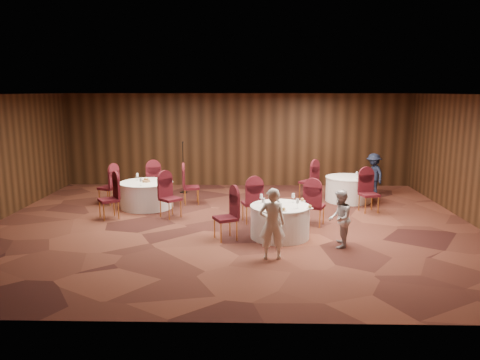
{
  "coord_description": "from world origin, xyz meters",
  "views": [
    {
      "loc": [
        0.46,
        -11.21,
        3.28
      ],
      "look_at": [
        0.2,
        0.2,
        1.1
      ],
      "focal_mm": 35.0,
      "sensor_mm": 36.0,
      "label": 1
    }
  ],
  "objects_px": {
    "table_right": "(348,189)",
    "man_c": "(373,174)",
    "table_left": "(147,195)",
    "woman_a": "(272,224)",
    "table_main": "(280,221)",
    "woman_b": "(340,219)",
    "mic_stand": "(183,178)"
  },
  "relations": [
    {
      "from": "table_main",
      "to": "mic_stand",
      "type": "distance_m",
      "value": 5.51
    },
    {
      "from": "table_right",
      "to": "woman_a",
      "type": "height_order",
      "value": "woman_a"
    },
    {
      "from": "table_right",
      "to": "woman_b",
      "type": "height_order",
      "value": "woman_b"
    },
    {
      "from": "table_left",
      "to": "table_main",
      "type": "bearing_deg",
      "value": -36.49
    },
    {
      "from": "table_main",
      "to": "table_left",
      "type": "distance_m",
      "value": 4.51
    },
    {
      "from": "table_main",
      "to": "mic_stand",
      "type": "xyz_separation_m",
      "value": [
        -2.86,
        4.7,
        0.12
      ]
    },
    {
      "from": "table_right",
      "to": "mic_stand",
      "type": "bearing_deg",
      "value": 168.02
    },
    {
      "from": "table_right",
      "to": "mic_stand",
      "type": "xyz_separation_m",
      "value": [
        -5.15,
        1.09,
        0.12
      ]
    },
    {
      "from": "table_left",
      "to": "woman_a",
      "type": "distance_m",
      "value": 5.31
    },
    {
      "from": "woman_b",
      "to": "table_right",
      "type": "bearing_deg",
      "value": 179.77
    },
    {
      "from": "table_left",
      "to": "table_right",
      "type": "bearing_deg",
      "value": 8.9
    },
    {
      "from": "table_right",
      "to": "woman_b",
      "type": "xyz_separation_m",
      "value": [
        -1.06,
        -4.24,
        0.24
      ]
    },
    {
      "from": "table_left",
      "to": "woman_a",
      "type": "relative_size",
      "value": 1.05
    },
    {
      "from": "mic_stand",
      "to": "table_right",
      "type": "bearing_deg",
      "value": -11.98
    },
    {
      "from": "table_right",
      "to": "man_c",
      "type": "height_order",
      "value": "man_c"
    },
    {
      "from": "woman_a",
      "to": "woman_b",
      "type": "xyz_separation_m",
      "value": [
        1.47,
        0.76,
        -0.1
      ]
    },
    {
      "from": "table_left",
      "to": "mic_stand",
      "type": "relative_size",
      "value": 0.9
    },
    {
      "from": "table_main",
      "to": "table_right",
      "type": "height_order",
      "value": "same"
    },
    {
      "from": "table_right",
      "to": "woman_b",
      "type": "bearing_deg",
      "value": -104.1
    },
    {
      "from": "man_c",
      "to": "table_right",
      "type": "bearing_deg",
      "value": -67.14
    },
    {
      "from": "woman_a",
      "to": "woman_b",
      "type": "height_order",
      "value": "woman_a"
    },
    {
      "from": "woman_a",
      "to": "mic_stand",
      "type": "bearing_deg",
      "value": -69.56
    },
    {
      "from": "table_right",
      "to": "man_c",
      "type": "distance_m",
      "value": 1.39
    },
    {
      "from": "man_c",
      "to": "woman_b",
      "type": "bearing_deg",
      "value": -42.65
    },
    {
      "from": "mic_stand",
      "to": "man_c",
      "type": "relative_size",
      "value": 1.26
    },
    {
      "from": "woman_a",
      "to": "woman_b",
      "type": "relative_size",
      "value": 1.16
    },
    {
      "from": "woman_b",
      "to": "man_c",
      "type": "distance_m",
      "value": 5.57
    },
    {
      "from": "table_left",
      "to": "woman_b",
      "type": "bearing_deg",
      "value": -34.33
    },
    {
      "from": "table_right",
      "to": "man_c",
      "type": "bearing_deg",
      "value": 44.01
    },
    {
      "from": "table_right",
      "to": "mic_stand",
      "type": "distance_m",
      "value": 5.26
    },
    {
      "from": "woman_b",
      "to": "table_left",
      "type": "bearing_deg",
      "value": -110.46
    },
    {
      "from": "table_main",
      "to": "table_right",
      "type": "bearing_deg",
      "value": 57.66
    }
  ]
}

